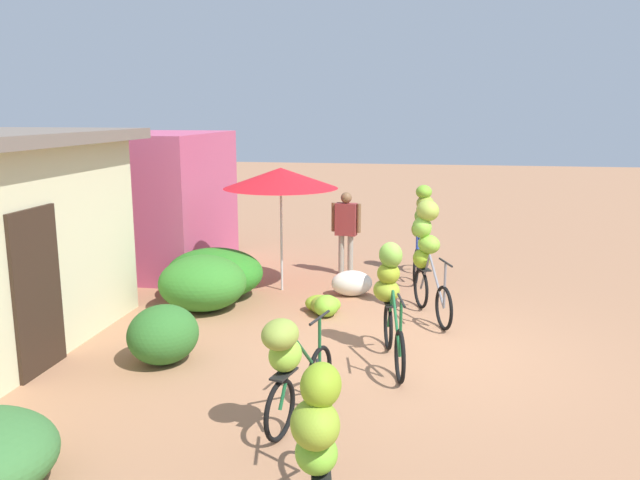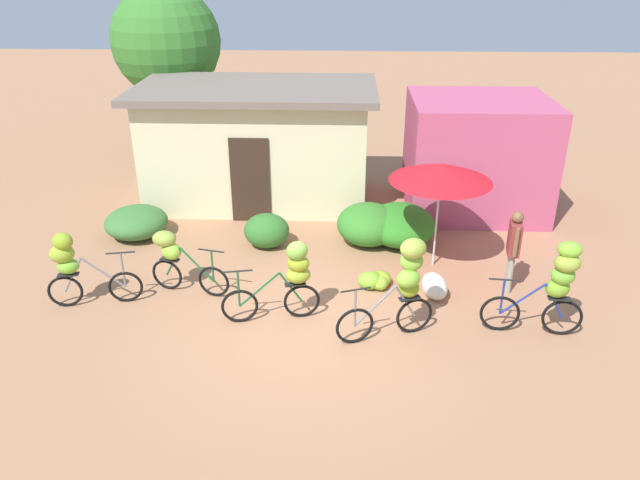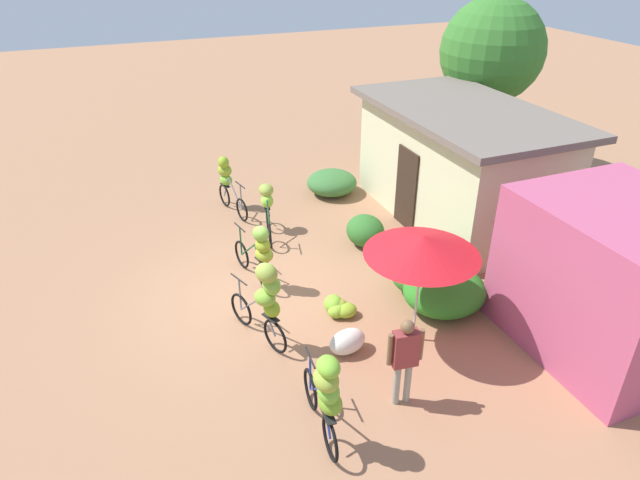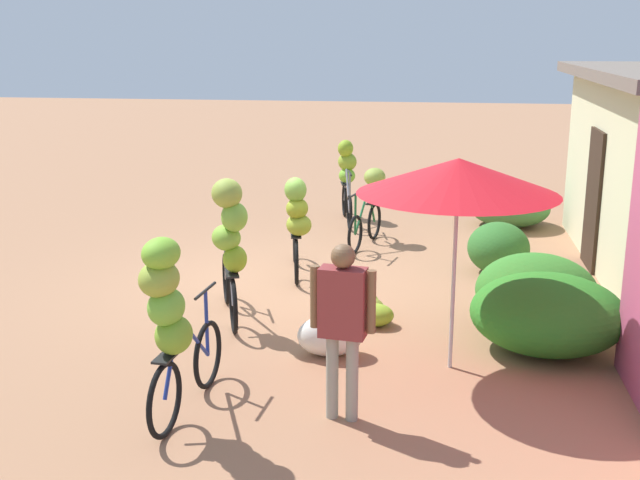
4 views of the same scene
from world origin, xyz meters
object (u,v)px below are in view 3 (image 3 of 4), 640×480
bicycle_near_pile (267,205)px  tree_behind_building (492,51)px  building_low (459,163)px  bicycle_leftmost (227,179)px  banana_pile_on_ground (339,307)px  bicycle_by_shop (266,297)px  bicycle_rightmost (326,393)px  produce_sack (347,341)px  person_vendor (405,354)px  bicycle_center_loaded (260,251)px  market_umbrella (422,245)px  shop_pink (615,279)px

bicycle_near_pile → tree_behind_building: bearing=104.1°
building_low → bicycle_leftmost: size_ratio=3.54×
bicycle_near_pile → banana_pile_on_ground: bicycle_near_pile is taller
bicycle_by_shop → bicycle_rightmost: bearing=2.7°
produce_sack → person_vendor: size_ratio=0.44×
bicycle_near_pile → bicycle_center_loaded: (2.18, -0.84, 0.10)m
bicycle_near_pile → person_vendor: person_vendor is taller
produce_sack → bicycle_by_shop: bearing=-119.4°
produce_sack → market_umbrella: bearing=83.6°
bicycle_center_loaded → person_vendor: 4.14m
shop_pink → bicycle_center_loaded: (-4.04, -5.14, -0.50)m
shop_pink → bicycle_near_pile: size_ratio=2.09×
produce_sack → bicycle_center_loaded: bearing=-162.8°
bicycle_near_pile → banana_pile_on_ground: bearing=4.2°
bicycle_near_pile → bicycle_by_shop: (4.06, -1.28, 0.31)m
bicycle_leftmost → banana_pile_on_ground: bearing=9.0°
building_low → bicycle_leftmost: bearing=-115.9°
bicycle_near_pile → bicycle_center_loaded: 2.34m
bicycle_center_loaded → produce_sack: (2.59, 0.80, -0.62)m
bicycle_center_loaded → produce_sack: bearing=17.2°
bicycle_near_pile → bicycle_rightmost: bicycle_rightmost is taller
bicycle_by_shop → shop_pink: bearing=68.9°
market_umbrella → bicycle_by_shop: (-0.84, -2.50, -0.93)m
building_low → bicycle_center_loaded: size_ratio=3.44×
building_low → bicycle_center_loaded: bearing=-77.3°
bicycle_rightmost → produce_sack: 2.21m
building_low → produce_sack: (3.84, -4.77, -1.23)m
bicycle_by_shop → banana_pile_on_ground: size_ratio=2.64×
building_low → shop_pink: building_low is taller
bicycle_near_pile → shop_pink: bearing=34.7°
building_low → bicycle_rightmost: 8.12m
bicycle_near_pile → bicycle_by_shop: bicycle_by_shop is taller
shop_pink → market_umbrella: size_ratio=1.48×
building_low → market_umbrella: (3.98, -3.51, 0.54)m
bicycle_center_loaded → bicycle_by_shop: 1.95m
shop_pink → bicycle_by_shop: size_ratio=1.81×
tree_behind_building → market_umbrella: bearing=-42.7°
bicycle_leftmost → bicycle_rightmost: (8.15, -0.59, 0.16)m
tree_behind_building → bicycle_rightmost: size_ratio=2.89×
shop_pink → bicycle_center_loaded: 6.55m
building_low → bicycle_leftmost: 5.93m
bicycle_rightmost → bicycle_by_shop: bearing=-177.3°
bicycle_by_shop → bicycle_rightmost: size_ratio=1.03×
market_umbrella → person_vendor: bearing=-37.3°
market_umbrella → bicycle_near_pile: (-4.91, -1.22, -1.24)m
person_vendor → tree_behind_building: bearing=138.1°
shop_pink → produce_sack: bearing=-108.5°
shop_pink → tree_behind_building: bearing=158.5°
banana_pile_on_ground → bicycle_center_loaded: bearing=-143.8°
bicycle_near_pile → person_vendor: size_ratio=0.95×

